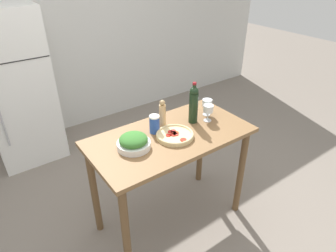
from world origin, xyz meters
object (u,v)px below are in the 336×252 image
at_px(wine_glass_far, 207,104).
at_px(salad_bowl, 134,142).
at_px(wine_bottle, 194,104).
at_px(homemade_pizza, 175,135).
at_px(salt_canister, 154,124).
at_px(pepper_mill, 162,114).
at_px(wine_glass_near, 208,109).
at_px(refrigerator, 16,88).

distance_m(wine_glass_far, salad_bowl, 0.74).
height_order(wine_bottle, wine_glass_far, wine_bottle).
bearing_deg(wine_glass_far, homemade_pizza, -163.52).
bearing_deg(wine_bottle, salt_canister, 172.46).
bearing_deg(pepper_mill, wine_glass_near, -21.72).
relative_size(wine_bottle, wine_glass_near, 2.43).
distance_m(wine_bottle, salad_bowl, 0.58).
bearing_deg(salt_canister, salad_bowl, -158.83).
xyz_separation_m(refrigerator, salt_canister, (0.65, -1.66, 0.13)).
height_order(wine_glass_near, wine_glass_far, same).
height_order(wine_bottle, salt_canister, wine_bottle).
height_order(salad_bowl, salt_canister, salt_canister).
height_order(refrigerator, wine_bottle, refrigerator).
height_order(refrigerator, salad_bowl, refrigerator).
bearing_deg(salt_canister, wine_glass_far, -2.19).
relative_size(wine_bottle, salt_canister, 2.40).
bearing_deg(wine_glass_far, refrigerator, 124.55).
height_order(pepper_mill, homemade_pizza, pepper_mill).
distance_m(wine_glass_near, salad_bowl, 0.68).
xyz_separation_m(wine_bottle, salad_bowl, (-0.57, -0.05, -0.11)).
relative_size(wine_glass_far, homemade_pizza, 0.50).
bearing_deg(salt_canister, pepper_mill, 20.85).
xyz_separation_m(wine_bottle, homemade_pizza, (-0.25, -0.10, -0.14)).
xyz_separation_m(pepper_mill, homemade_pizza, (-0.02, -0.18, -0.09)).
bearing_deg(salad_bowl, salt_canister, 21.17).
relative_size(wine_bottle, pepper_mill, 1.50).
xyz_separation_m(pepper_mill, salt_canister, (-0.10, -0.04, -0.04)).
relative_size(wine_glass_near, pepper_mill, 0.62).
height_order(refrigerator, homemade_pizza, refrigerator).
height_order(wine_bottle, homemade_pizza, wine_bottle).
distance_m(wine_glass_near, homemade_pizza, 0.37).
distance_m(wine_bottle, salt_canister, 0.35).
height_order(refrigerator, wine_glass_near, refrigerator).
relative_size(wine_glass_far, pepper_mill, 0.62).
distance_m(wine_glass_far, homemade_pizza, 0.45).
relative_size(refrigerator, salad_bowl, 7.06).
bearing_deg(homemade_pizza, wine_glass_near, 7.02).
bearing_deg(salt_canister, wine_bottle, -7.54).
bearing_deg(salad_bowl, wine_glass_near, -0.86).
relative_size(refrigerator, wine_glass_near, 11.96).
height_order(wine_glass_far, salad_bowl, wine_glass_far).
height_order(pepper_mill, salad_bowl, pepper_mill).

